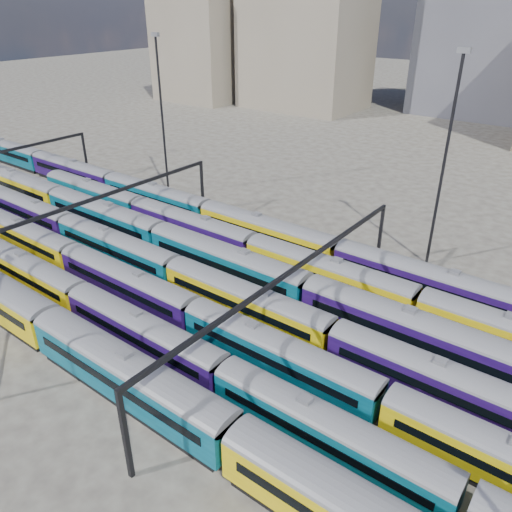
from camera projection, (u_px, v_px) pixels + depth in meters
The scene contains 12 objects.
ground at pixel (214, 306), 54.91m from camera, with size 500.00×500.00×0.00m, color #3C3833.
rake_0 at pixel (49, 324), 46.84m from camera, with size 134.13×3.27×5.52m.
rake_1 at pixel (327, 428), 35.98m from camera, with size 137.37×2.87×4.83m.
rake_2 at pixel (277, 351), 43.74m from camera, with size 140.59×2.94×4.94m.
rake_3 at pixel (333, 335), 45.76m from camera, with size 123.02×3.00×5.05m.
rake_4 at pixel (160, 235), 64.45m from camera, with size 134.63×3.28×5.54m.
rake_5 at pixel (327, 271), 56.24m from camera, with size 105.82×3.10×5.22m.
rake_6 at pixel (207, 211), 72.07m from camera, with size 128.47×3.13×5.28m.
gantry_1 at pixel (92, 207), 62.55m from camera, with size 0.35×40.35×8.03m.
gantry_2 at pixel (291, 280), 46.41m from camera, with size 0.35×40.35×8.03m.
mast_1 at pixel (162, 111), 80.17m from camera, with size 1.40×0.50×25.60m.
mast_3 at pixel (445, 156), 57.36m from camera, with size 1.40×0.50×25.60m.
Camera 1 is at (31.72, -33.95, 30.14)m, focal length 35.00 mm.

